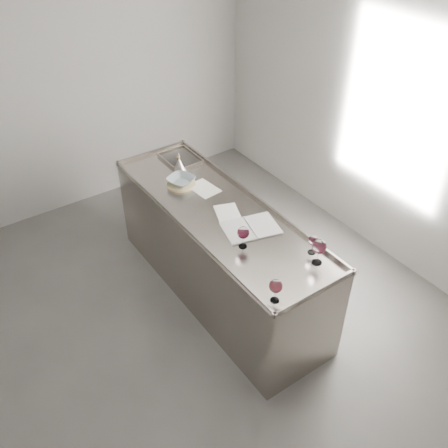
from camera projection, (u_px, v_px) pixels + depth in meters
room_shell at (183, 202)px, 3.51m from camera, size 4.54×5.04×2.84m
counter at (219, 252)px, 4.50m from camera, size 0.77×2.42×0.97m
wine_glass_left at (276, 287)px, 3.30m from camera, size 0.09×0.09×0.18m
wine_glass_middle at (243, 233)px, 3.76m from camera, size 0.09×0.09×0.18m
wine_glass_right at (319, 247)px, 3.60m from camera, size 0.11×0.11×0.21m
wine_glass_small at (313, 241)px, 3.71m from camera, size 0.08×0.08×0.16m
notebook at (251, 228)px, 4.01m from camera, size 0.50×0.40×0.02m
loose_paper_top at (204, 188)px, 4.48m from camera, size 0.23×0.30×0.00m
loose_paper_under at (228, 213)px, 4.17m from camera, size 0.28×0.33×0.00m
trivet at (181, 184)px, 4.52m from camera, size 0.34×0.34×0.02m
ceramic_bowl at (181, 180)px, 4.50m from camera, size 0.30×0.30×0.06m
wine_funnel at (179, 165)px, 4.70m from camera, size 0.13×0.13×0.19m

